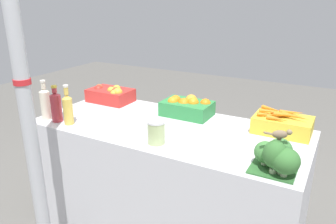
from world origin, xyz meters
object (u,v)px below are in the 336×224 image
Objects in this scene: orange_crate at (187,107)px; sparrow_bird at (281,134)px; apple_crate at (111,94)px; carrot_crate at (282,124)px; juice_bottle_golden at (68,108)px; pickle_jar at (156,132)px; juice_bottle_ruby at (56,106)px; juice_bottle_cloudy at (45,103)px; support_pole at (25,102)px; broccoli_pile at (278,156)px.

orange_crate is 0.92m from sparrow_bird.
apple_crate is at bearing -179.49° from orange_crate.
carrot_crate is 1.29× the size of juice_bottle_golden.
pickle_jar is at bearing 1.51° from juice_bottle_golden.
orange_crate reaches higher than pickle_jar.
pickle_jar is at bearing -34.88° from apple_crate.
carrot_crate is 1.49m from juice_bottle_ruby.
pickle_jar is (0.88, 0.02, -0.05)m from juice_bottle_cloudy.
apple_crate is at bearing 145.12° from pickle_jar.
orange_crate is 1.26× the size of juice_bottle_cloudy.
juice_bottle_cloudy is 0.10m from juice_bottle_ruby.
support_pole is 0.73m from pickle_jar.
juice_bottle_ruby is (-0.04, -0.53, 0.05)m from apple_crate.
juice_bottle_cloudy reaches higher than orange_crate.
broccoli_pile is 0.87× the size of juice_bottle_golden.
juice_bottle_cloudy is 1.98× the size of pickle_jar.
carrot_crate is at bearing -0.10° from orange_crate.
pickle_jar is (-0.61, -0.52, 0.01)m from carrot_crate.
juice_bottle_golden is (-0.11, 0.40, -0.17)m from support_pole.
sparrow_bird is at bearing -124.41° from broccoli_pile.
orange_crate is at bearing 0.51° from apple_crate.
carrot_crate is at bearing 22.76° from juice_bottle_golden.
support_pole reaches higher than juice_bottle_cloudy.
juice_bottle_cloudy is at bearing 180.00° from juice_bottle_golden.
juice_bottle_ruby is (-1.47, -0.01, 0.02)m from broccoli_pile.
juice_bottle_golden reaches higher than sparrow_bird.
apple_crate is at bearing -179.79° from carrot_crate.
juice_bottle_ruby reaches higher than pickle_jar.
juice_bottle_cloudy is at bearing 154.88° from sparrow_bird.
orange_crate is at bearing 118.88° from sparrow_bird.
juice_bottle_cloudy is at bearing -178.85° from pickle_jar.
sparrow_bird reaches higher than carrot_crate.
juice_bottle_ruby reaches higher than sparrow_bird.
juice_bottle_golden is 2.12× the size of sparrow_bird.
juice_bottle_cloudy is at bearing 129.27° from support_pole.
orange_crate is 1.00× the size of carrot_crate.
support_pole is 1.09m from orange_crate.
support_pole is 0.97m from apple_crate.
carrot_crate is at bearing 0.21° from apple_crate.
juice_bottle_golden is 0.67m from pickle_jar.
broccoli_pile is at bearing -20.21° from apple_crate.
juice_bottle_golden is (-1.36, -0.01, 0.02)m from broccoli_pile.
broccoli_pile reaches higher than carrot_crate.
pickle_jar is 0.70m from sparrow_bird.
apple_crate is 1.26× the size of juice_bottle_cloudy.
sparrow_bird is at bearing 0.23° from juice_bottle_cloudy.
sparrow_bird is (1.57, 0.01, 0.09)m from juice_bottle_cloudy.
orange_crate is at bearing 41.05° from juice_bottle_golden.
juice_bottle_golden reaches higher than broccoli_pile.
carrot_crate is 2.73× the size of sparrow_bird.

